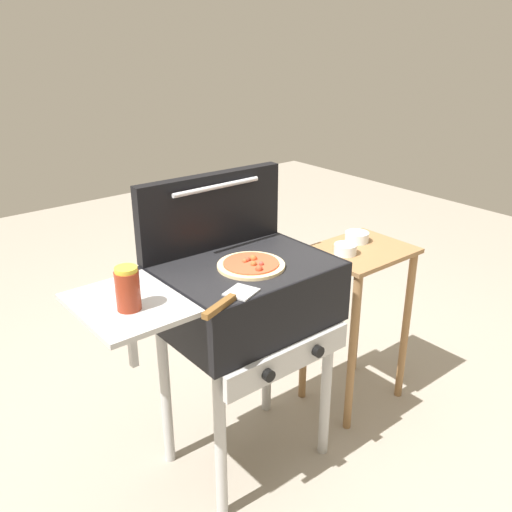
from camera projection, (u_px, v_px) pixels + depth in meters
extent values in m
plane|color=gray|center=(247.00, 454.00, 2.41)|extent=(8.00, 8.00, 0.00)
cube|color=black|center=(246.00, 293.00, 2.10)|extent=(0.64, 0.48, 0.24)
cube|color=black|center=(246.00, 265.00, 2.06)|extent=(0.61, 0.46, 0.01)
cube|color=#B1B1B1|center=(128.00, 305.00, 1.78)|extent=(0.32, 0.41, 0.02)
cube|color=#B1B1B1|center=(131.00, 335.00, 1.82)|extent=(0.02, 0.02, 0.24)
cube|color=#B1B1B1|center=(290.00, 360.00, 1.99)|extent=(0.58, 0.02, 0.10)
cylinder|color=black|center=(269.00, 375.00, 1.90)|extent=(0.04, 0.02, 0.04)
cylinder|color=black|center=(318.00, 351.00, 2.04)|extent=(0.04, 0.02, 0.04)
cylinder|color=#B1B1B1|center=(220.00, 446.00, 1.98)|extent=(0.04, 0.04, 0.66)
cylinder|color=#B1B1B1|center=(326.00, 388.00, 2.30)|extent=(0.04, 0.04, 0.66)
cylinder|color=#B1B1B1|center=(166.00, 395.00, 2.26)|extent=(0.04, 0.04, 0.66)
cylinder|color=#B1B1B1|center=(267.00, 350.00, 2.57)|extent=(0.04, 0.04, 0.66)
cube|color=black|center=(211.00, 212.00, 2.15)|extent=(0.63, 0.08, 0.30)
cylinder|color=#B7B7BC|center=(217.00, 187.00, 2.08)|extent=(0.38, 0.02, 0.02)
cylinder|color=beige|center=(252.00, 265.00, 2.03)|extent=(0.25, 0.25, 0.01)
cylinder|color=#D14C2D|center=(252.00, 263.00, 2.03)|extent=(0.20, 0.20, 0.01)
sphere|color=#B13E32|center=(261.00, 264.00, 2.01)|extent=(0.02, 0.02, 0.02)
sphere|color=#BE4226|center=(259.00, 269.00, 1.97)|extent=(0.03, 0.03, 0.03)
sphere|color=#9F5026|center=(254.00, 264.00, 2.01)|extent=(0.02, 0.02, 0.02)
sphere|color=#E65628|center=(253.00, 258.00, 2.05)|extent=(0.03, 0.03, 0.03)
sphere|color=#E1542E|center=(245.00, 261.00, 2.03)|extent=(0.02, 0.02, 0.02)
sphere|color=#A9422A|center=(248.00, 260.00, 2.04)|extent=(0.02, 0.02, 0.02)
cylinder|color=maroon|center=(128.00, 290.00, 1.71)|extent=(0.08, 0.08, 0.13)
cylinder|color=gold|center=(126.00, 269.00, 1.68)|extent=(0.07, 0.07, 0.01)
cube|color=#B7BABF|center=(241.00, 292.00, 1.83)|extent=(0.12, 0.12, 0.01)
cube|color=brown|center=(219.00, 306.00, 1.73)|extent=(0.16, 0.08, 0.02)
cube|color=olive|center=(361.00, 251.00, 2.49)|extent=(0.44, 0.36, 0.02)
cylinder|color=olive|center=(352.00, 355.00, 2.42)|extent=(0.04, 0.04, 0.77)
cylinder|color=olive|center=(406.00, 328.00, 2.65)|extent=(0.04, 0.04, 0.77)
cylinder|color=olive|center=(304.00, 328.00, 2.64)|extent=(0.04, 0.04, 0.77)
cylinder|color=olive|center=(358.00, 305.00, 2.86)|extent=(0.04, 0.04, 0.77)
cylinder|color=silver|center=(345.00, 249.00, 2.42)|extent=(0.10, 0.10, 0.04)
cylinder|color=#996B47|center=(345.00, 251.00, 2.42)|extent=(0.08, 0.08, 0.02)
cylinder|color=silver|center=(357.00, 237.00, 2.56)|extent=(0.11, 0.11, 0.04)
cylinder|color=#996B47|center=(357.00, 238.00, 2.56)|extent=(0.09, 0.09, 0.02)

